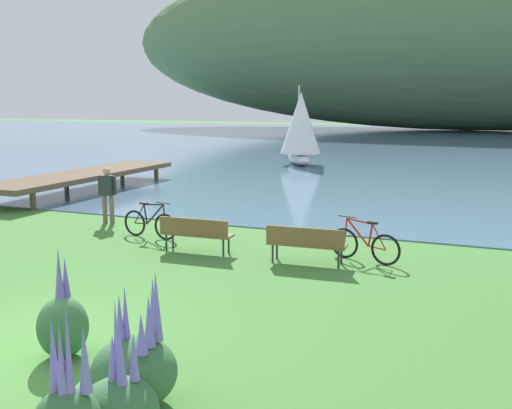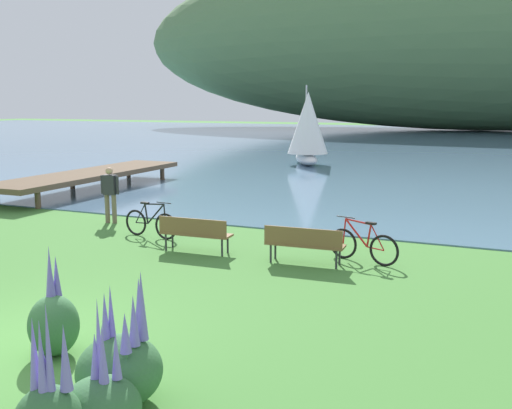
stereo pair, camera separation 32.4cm
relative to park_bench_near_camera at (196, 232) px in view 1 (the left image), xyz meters
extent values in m
plane|color=#478438|center=(0.10, -5.84, -0.52)|extent=(200.00, 200.00, 0.00)
cube|color=#5B7F9E|center=(0.10, 43.10, -0.50)|extent=(180.00, 80.00, 0.04)
ellipsoid|color=#567A4C|center=(3.81, 70.44, 12.45)|extent=(99.29, 28.00, 25.86)
cube|color=brown|center=(0.00, 0.08, -0.07)|extent=(1.82, 0.55, 0.05)
cube|color=brown|center=(0.00, -0.13, 0.15)|extent=(1.80, 0.11, 0.40)
cylinder|color=#2D2D33|center=(-0.77, 0.22, -0.30)|extent=(0.05, 0.05, 0.45)
cylinder|color=#2D2D33|center=(0.76, 0.27, -0.30)|extent=(0.05, 0.05, 0.45)
cylinder|color=#2D2D33|center=(-0.76, -0.12, -0.30)|extent=(0.05, 0.05, 0.45)
cylinder|color=#2D2D33|center=(0.77, -0.06, -0.30)|extent=(0.05, 0.05, 0.45)
cube|color=brown|center=(2.80, 0.09, -0.07)|extent=(1.82, 0.57, 0.05)
cube|color=brown|center=(2.81, -0.12, 0.15)|extent=(1.80, 0.13, 0.40)
cylinder|color=#2D2D33|center=(2.02, 0.22, -0.30)|extent=(0.05, 0.05, 0.45)
cylinder|color=#2D2D33|center=(3.55, 0.30, -0.30)|extent=(0.05, 0.05, 0.45)
cylinder|color=#2D2D33|center=(2.04, -0.11, -0.30)|extent=(0.05, 0.05, 0.45)
cylinder|color=#2D2D33|center=(3.57, -0.04, -0.30)|extent=(0.05, 0.05, 0.45)
torus|color=black|center=(3.48, 0.88, -0.16)|extent=(0.71, 0.25, 0.72)
torus|color=black|center=(4.49, 0.60, -0.16)|extent=(0.71, 0.25, 0.72)
cylinder|color=red|center=(3.80, 0.79, 0.15)|extent=(0.60, 0.21, 0.61)
cylinder|color=red|center=(3.84, 0.78, 0.41)|extent=(0.64, 0.22, 0.09)
cylinder|color=red|center=(4.12, 0.70, 0.12)|extent=(0.13, 0.08, 0.54)
cylinder|color=red|center=(4.29, 0.65, -0.15)|extent=(0.42, 0.14, 0.05)
cylinder|color=red|center=(4.32, 0.64, 0.11)|extent=(0.36, 0.13, 0.56)
cylinder|color=red|center=(3.50, 0.87, 0.14)|extent=(0.09, 0.06, 0.60)
cube|color=black|center=(4.16, 0.69, 0.42)|extent=(0.26, 0.16, 0.05)
cylinder|color=black|center=(3.53, 0.87, 0.48)|extent=(0.47, 0.15, 0.02)
torus|color=black|center=(-1.37, 0.87, -0.16)|extent=(0.72, 0.15, 0.72)
torus|color=black|center=(-2.41, 1.00, -0.16)|extent=(0.72, 0.15, 0.72)
cylinder|color=black|center=(-1.71, 0.91, 0.15)|extent=(0.61, 0.12, 0.61)
cylinder|color=black|center=(-1.75, 0.92, 0.41)|extent=(0.66, 0.12, 0.09)
cylinder|color=black|center=(-2.03, 0.95, 0.12)|extent=(0.13, 0.06, 0.54)
cylinder|color=black|center=(-2.20, 0.97, -0.15)|extent=(0.43, 0.08, 0.05)
cylinder|color=black|center=(-2.24, 0.97, 0.11)|extent=(0.37, 0.07, 0.56)
cylinder|color=black|center=(-1.40, 0.87, 0.14)|extent=(0.09, 0.05, 0.60)
cube|color=black|center=(-2.07, 0.95, 0.42)|extent=(0.25, 0.13, 0.05)
cylinder|color=black|center=(-1.42, 0.88, 0.48)|extent=(0.48, 0.08, 0.02)
cylinder|color=#72604C|center=(-4.21, 2.08, -0.08)|extent=(0.14, 0.14, 0.88)
cylinder|color=#72604C|center=(-3.97, 2.10, -0.08)|extent=(0.14, 0.14, 0.88)
cube|color=#2D2D33|center=(-4.09, 2.09, 0.66)|extent=(0.40, 0.26, 0.60)
sphere|color=tan|center=(-4.09, 2.09, 1.08)|extent=(0.22, 0.22, 0.22)
cylinder|color=#2D2D33|center=(-4.35, 2.07, 0.66)|extent=(0.09, 0.09, 0.56)
cylinder|color=#2D2D33|center=(-3.83, 2.12, 0.66)|extent=(0.09, 0.09, 0.56)
cylinder|color=#386B3D|center=(2.94, -7.35, 0.09)|extent=(0.02, 0.02, 0.12)
cone|color=#8470D1|center=(2.94, -7.35, 0.61)|extent=(0.09, 0.09, 0.92)
cylinder|color=#386B3D|center=(3.10, -7.29, 0.09)|extent=(0.02, 0.02, 0.12)
cone|color=#8470D1|center=(3.10, -7.29, 0.42)|extent=(0.11, 0.11, 0.54)
cylinder|color=#386B3D|center=(3.03, -7.42, 0.09)|extent=(0.02, 0.02, 0.12)
cone|color=#8470D1|center=(3.03, -7.42, 0.48)|extent=(0.11, 0.11, 0.65)
cylinder|color=#386B3D|center=(2.90, -7.38, 0.09)|extent=(0.02, 0.02, 0.12)
cone|color=#8470D1|center=(2.90, -7.38, 0.42)|extent=(0.13, 0.13, 0.52)
cylinder|color=#386B3D|center=(2.75, -7.99, 0.19)|extent=(0.02, 0.02, 0.12)
cone|color=#8470D1|center=(2.75, -7.99, 0.63)|extent=(0.10, 0.10, 0.76)
cylinder|color=#386B3D|center=(2.91, -7.84, 0.19)|extent=(0.02, 0.02, 0.12)
cone|color=#8470D1|center=(2.91, -7.84, 0.60)|extent=(0.13, 0.13, 0.70)
cylinder|color=#386B3D|center=(2.80, -7.95, 0.19)|extent=(0.02, 0.02, 0.12)
cone|color=#8470D1|center=(2.80, -7.95, 0.72)|extent=(0.10, 0.10, 0.94)
cylinder|color=#386B3D|center=(2.62, -7.95, 0.19)|extent=(0.02, 0.02, 0.12)
cone|color=#8470D1|center=(2.62, -7.95, 0.63)|extent=(0.12, 0.12, 0.77)
cylinder|color=#386B3D|center=(2.75, -7.96, 0.19)|extent=(0.02, 0.02, 0.12)
cone|color=#8470D1|center=(2.75, -7.96, 0.48)|extent=(0.14, 0.14, 0.46)
cylinder|color=#386B3D|center=(2.75, -7.99, 0.19)|extent=(0.02, 0.02, 0.12)
cone|color=#8470D1|center=(2.75, -7.99, 0.64)|extent=(0.10, 0.10, 0.77)
ellipsoid|color=#386B3D|center=(2.70, -6.71, -0.09)|extent=(1.04, 1.04, 0.86)
cylinder|color=#386B3D|center=(2.80, -6.40, 0.22)|extent=(0.02, 0.02, 0.12)
cone|color=#7A6BC6|center=(2.80, -6.40, 0.64)|extent=(0.15, 0.15, 0.72)
cylinder|color=#386B3D|center=(2.95, -6.73, 0.22)|extent=(0.02, 0.02, 0.12)
cone|color=#7A6BC6|center=(2.95, -6.73, 0.59)|extent=(0.14, 0.14, 0.62)
cylinder|color=#386B3D|center=(2.57, -6.77, 0.22)|extent=(0.02, 0.02, 0.12)
cone|color=#7A6BC6|center=(2.57, -6.77, 0.59)|extent=(0.12, 0.12, 0.61)
cylinder|color=#386B3D|center=(2.94, -6.55, 0.22)|extent=(0.02, 0.02, 0.12)
cone|color=#7A6BC6|center=(2.94, -6.55, 0.71)|extent=(0.14, 0.14, 0.86)
cylinder|color=#386B3D|center=(2.97, -6.94, 0.22)|extent=(0.02, 0.02, 0.12)
cone|color=#7A6BC6|center=(2.97, -6.94, 0.52)|extent=(0.14, 0.14, 0.48)
cylinder|color=#386B3D|center=(2.60, -6.69, 0.22)|extent=(0.02, 0.02, 0.12)
cone|color=#7A6BC6|center=(2.60, -6.69, 0.63)|extent=(0.10, 0.10, 0.69)
ellipsoid|color=#386B3D|center=(0.98, -5.93, -0.07)|extent=(0.73, 0.73, 0.90)
cylinder|color=#386B3D|center=(0.96, -5.93, 0.26)|extent=(0.02, 0.02, 0.12)
cone|color=#6B5BB7|center=(0.96, -5.93, 0.67)|extent=(0.15, 0.15, 0.70)
cylinder|color=#386B3D|center=(0.98, -5.82, 0.26)|extent=(0.02, 0.02, 0.12)
cone|color=#6B5BB7|center=(0.98, -5.82, 0.63)|extent=(0.13, 0.13, 0.62)
cylinder|color=#386B3D|center=(0.97, -5.93, 0.26)|extent=(0.02, 0.02, 0.12)
cone|color=#6B5BB7|center=(0.97, -5.93, 0.72)|extent=(0.11, 0.11, 0.80)
cylinder|color=#386B3D|center=(0.89, -5.83, 0.26)|extent=(0.02, 0.02, 0.12)
cone|color=#6B5BB7|center=(0.89, -5.83, 0.59)|extent=(0.10, 0.10, 0.55)
ellipsoid|color=white|center=(-3.84, 20.36, -0.14)|extent=(2.82, 3.99, 0.69)
cylinder|color=#B2B2B2|center=(-3.98, 20.63, 2.17)|extent=(0.10, 0.10, 3.94)
cone|color=white|center=(-3.66, 20.04, 1.98)|extent=(3.16, 3.16, 3.54)
cube|color=brown|center=(-8.90, 7.10, 0.18)|extent=(2.40, 10.00, 0.20)
cylinder|color=brown|center=(-7.94, 3.10, -0.22)|extent=(0.20, 0.20, 0.60)
cylinder|color=brown|center=(-9.86, 7.10, -0.22)|extent=(0.20, 0.20, 0.60)
cylinder|color=brown|center=(-7.94, 7.10, -0.22)|extent=(0.20, 0.20, 0.60)
cylinder|color=brown|center=(-9.86, 11.10, -0.22)|extent=(0.20, 0.20, 0.60)
cylinder|color=brown|center=(-7.94, 11.10, -0.22)|extent=(0.20, 0.20, 0.60)
camera|label=1|loc=(6.47, -12.15, 3.09)|focal=40.40mm
camera|label=2|loc=(6.76, -12.03, 3.09)|focal=40.40mm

